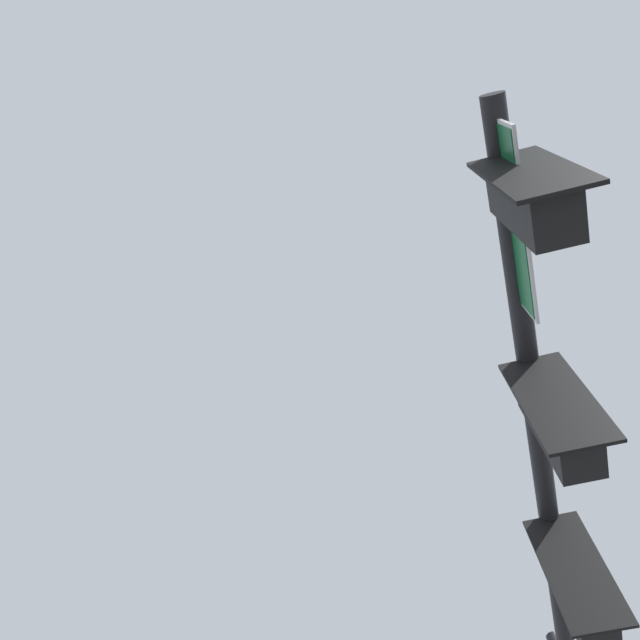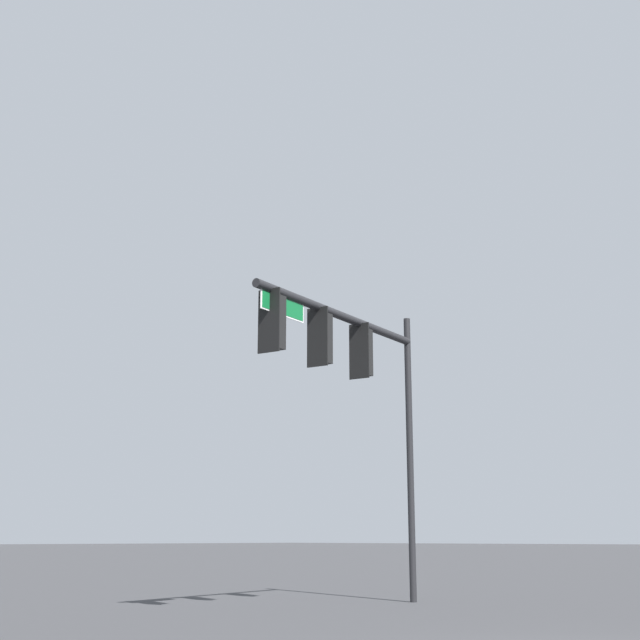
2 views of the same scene
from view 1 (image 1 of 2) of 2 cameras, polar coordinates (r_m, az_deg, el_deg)
signal_pole_near at (r=5.65m, az=22.74°, el=-18.01°), size 6.45×1.33×6.97m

